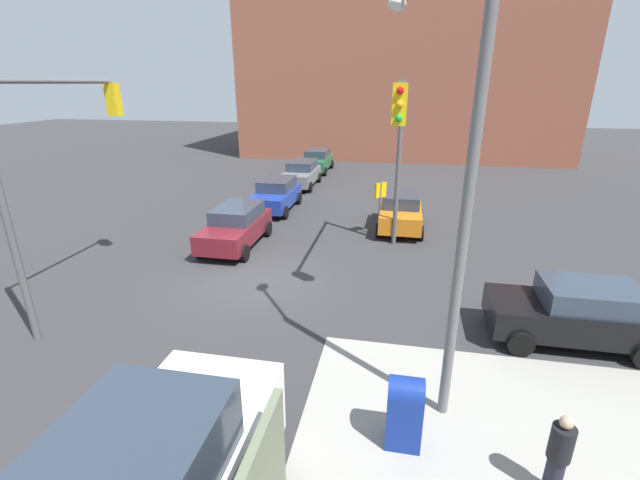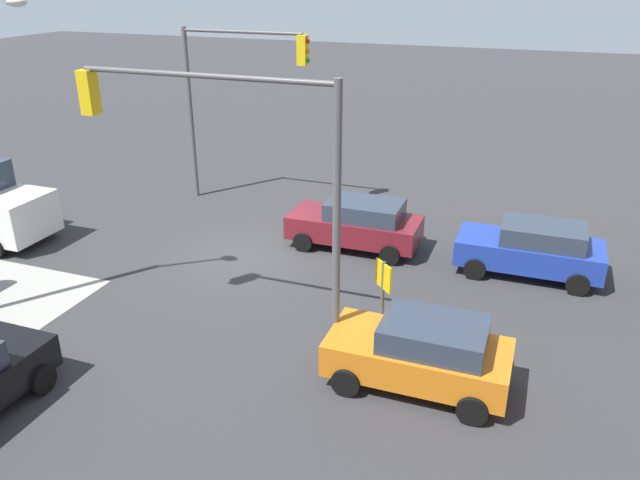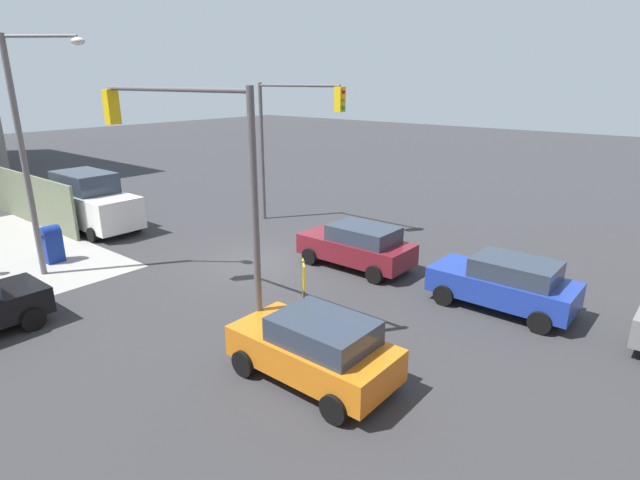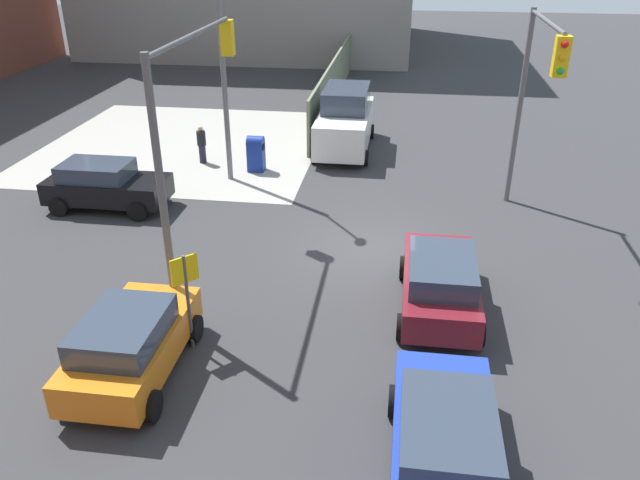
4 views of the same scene
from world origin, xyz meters
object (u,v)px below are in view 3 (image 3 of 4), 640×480
van_white_delivery (91,202)px  traffic_signal_se_corner (291,127)px  street_lamp_corner (31,141)px  coupe_maroon (358,245)px  mailbox_blue (52,243)px  traffic_signal_nw_corner (188,158)px  coupe_blue (505,283)px  sedan_orange (315,348)px

van_white_delivery → traffic_signal_se_corner: bearing=-137.0°
street_lamp_corner → coupe_maroon: street_lamp_corner is taller
mailbox_blue → van_white_delivery: 4.52m
traffic_signal_se_corner → street_lamp_corner: size_ratio=0.81×
traffic_signal_nw_corner → mailbox_blue: traffic_signal_nw_corner is taller
traffic_signal_se_corner → mailbox_blue: traffic_signal_se_corner is taller
mailbox_blue → coupe_blue: coupe_blue is taller
sedan_orange → coupe_maroon: bearing=-62.1°
van_white_delivery → mailbox_blue: bearing=134.6°
coupe_blue → traffic_signal_se_corner: bearing=-13.7°
traffic_signal_nw_corner → coupe_blue: 9.80m
traffic_signal_nw_corner → traffic_signal_se_corner: bearing=-62.7°
mailbox_blue → sedan_orange: bearing=-178.8°
sedan_orange → coupe_blue: same height
traffic_signal_se_corner → coupe_blue: 12.03m
mailbox_blue → coupe_maroon: coupe_maroon is taller
street_lamp_corner → sedan_orange: 12.11m
sedan_orange → van_white_delivery: size_ratio=0.73×
mailbox_blue → sedan_orange: sedan_orange is taller
sedan_orange → coupe_blue: size_ratio=0.94×
street_lamp_corner → sedan_orange: (-11.45, -0.86, -3.86)m
traffic_signal_se_corner → mailbox_blue: size_ratio=4.55×
street_lamp_corner → coupe_maroon: 11.56m
street_lamp_corner → coupe_blue: bearing=-151.2°
coupe_blue → van_white_delivery: size_ratio=0.77×
sedan_orange → van_white_delivery: (15.90, -2.92, 0.44)m
street_lamp_corner → coupe_maroon: (-7.95, -7.45, -3.86)m
sedan_orange → street_lamp_corner: bearing=4.3°
sedan_orange → traffic_signal_nw_corner: bearing=-2.8°
mailbox_blue → coupe_maroon: bearing=-143.4°
traffic_signal_se_corner → coupe_maroon: bearing=155.1°
street_lamp_corner → coupe_maroon: bearing=-136.8°
coupe_maroon → coupe_blue: 5.45m
coupe_maroon → sedan_orange: bearing=117.9°
traffic_signal_nw_corner → coupe_maroon: traffic_signal_nw_corner is taller
coupe_blue → coupe_maroon: bearing=-0.9°
sedan_orange → mailbox_blue: bearing=1.2°
traffic_signal_se_corner → coupe_blue: (-11.10, 2.71, -3.76)m
traffic_signal_se_corner → mailbox_blue: bearing=69.3°
coupe_blue → street_lamp_corner: bearing=28.8°
traffic_signal_se_corner → sedan_orange: bearing=134.8°
sedan_orange → van_white_delivery: bearing=-10.4°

